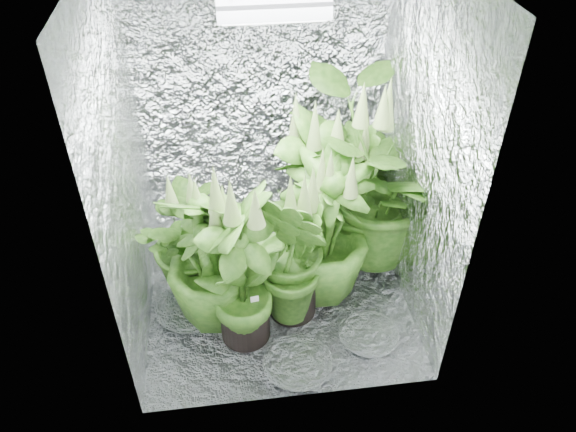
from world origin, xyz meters
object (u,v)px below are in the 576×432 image
(grow_lamp, at_px, (272,3))
(circulation_fan, at_px, (351,206))
(plant_b, at_px, (315,197))
(plant_e, at_px, (372,181))
(plant_h, at_px, (324,231))
(plant_f, at_px, (241,269))
(plant_d, at_px, (210,259))
(plant_c, at_px, (347,187))
(plant_a, at_px, (194,239))
(plant_g, at_px, (293,254))

(grow_lamp, relative_size, circulation_fan, 1.54)
(plant_b, bearing_deg, grow_lamp, -141.09)
(plant_e, bearing_deg, plant_h, -140.73)
(plant_f, bearing_deg, circulation_fan, 49.01)
(plant_h, bearing_deg, plant_b, 94.02)
(plant_b, height_order, plant_e, plant_e)
(grow_lamp, relative_size, plant_d, 0.50)
(plant_c, distance_m, plant_f, 1.13)
(plant_a, distance_m, plant_g, 0.65)
(plant_c, xyz_separation_m, plant_h, (-0.26, -0.52, 0.07))
(plant_b, height_order, plant_h, plant_b)
(plant_c, bearing_deg, plant_d, -145.31)
(plant_e, bearing_deg, plant_d, -158.10)
(plant_c, distance_m, plant_d, 1.14)
(plant_b, height_order, circulation_fan, plant_b)
(plant_d, height_order, plant_g, plant_g)
(plant_f, height_order, plant_h, plant_f)
(circulation_fan, bearing_deg, plant_e, -65.87)
(grow_lamp, height_order, plant_e, grow_lamp)
(plant_a, bearing_deg, plant_h, -10.62)
(plant_b, bearing_deg, plant_g, -115.57)
(plant_g, height_order, plant_h, plant_h)
(plant_a, bearing_deg, plant_f, -59.02)
(plant_c, distance_m, circulation_fan, 0.33)
(plant_d, relative_size, plant_f, 0.87)
(grow_lamp, height_order, plant_h, grow_lamp)
(plant_g, bearing_deg, circulation_fan, 56.37)
(plant_g, bearing_deg, plant_b, 64.43)
(plant_b, bearing_deg, plant_c, 44.25)
(plant_a, relative_size, plant_g, 0.82)
(plant_a, distance_m, plant_c, 1.10)
(plant_e, xyz_separation_m, plant_h, (-0.35, -0.29, -0.13))
(plant_c, relative_size, plant_g, 0.90)
(plant_b, xyz_separation_m, plant_f, (-0.49, -0.56, -0.03))
(plant_d, bearing_deg, plant_c, 34.69)
(plant_h, relative_size, circulation_fan, 3.29)
(plant_h, bearing_deg, plant_e, 39.27)
(plant_a, distance_m, plant_f, 0.54)
(grow_lamp, bearing_deg, circulation_fan, 45.49)
(plant_b, relative_size, plant_h, 1.13)
(plant_c, height_order, circulation_fan, plant_c)
(plant_a, xyz_separation_m, plant_h, (0.78, -0.15, 0.10))
(grow_lamp, distance_m, plant_b, 1.31)
(plant_c, bearing_deg, plant_g, -124.88)
(plant_d, xyz_separation_m, plant_h, (0.68, 0.13, 0.02))
(plant_e, height_order, plant_f, plant_e)
(plant_c, relative_size, plant_d, 0.92)
(plant_b, distance_m, plant_c, 0.41)
(plant_h, bearing_deg, plant_g, -144.78)
(plant_f, distance_m, plant_h, 0.60)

